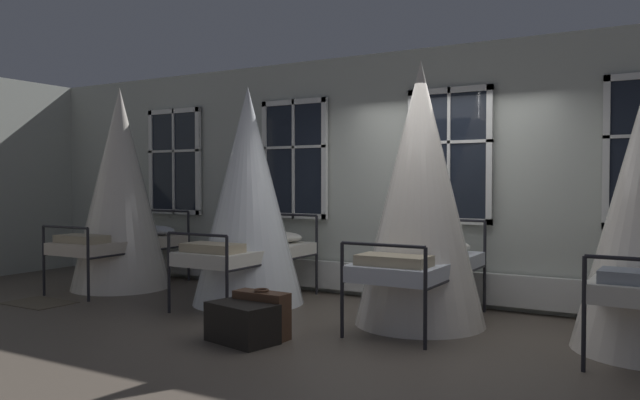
# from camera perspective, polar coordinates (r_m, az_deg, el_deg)

# --- Properties ---
(ground) EXTENTS (25.51, 25.51, 0.00)m
(ground) POSITION_cam_1_polar(r_m,az_deg,el_deg) (6.52, 7.82, -11.50)
(ground) COLOR brown
(back_wall_with_windows) EXTENTS (13.76, 0.10, 3.11)m
(back_wall_with_windows) POSITION_cam_1_polar(r_m,az_deg,el_deg) (7.69, 11.94, 2.18)
(back_wall_with_windows) COLOR #B2B7AD
(back_wall_with_windows) RESTS_ON ground
(window_bank) EXTENTS (9.78, 0.10, 2.53)m
(window_bank) POSITION_cam_1_polar(r_m,az_deg,el_deg) (7.60, 11.63, -2.43)
(window_bank) COLOR black
(window_bank) RESTS_ON ground
(cot_first) EXTENTS (1.36, 1.90, 2.79)m
(cot_first) POSITION_cam_1_polar(r_m,az_deg,el_deg) (9.14, -17.72, 0.76)
(cot_first) COLOR black
(cot_first) RESTS_ON ground
(cot_second) EXTENTS (1.36, 1.89, 2.64)m
(cot_second) POSITION_cam_1_polar(r_m,az_deg,el_deg) (7.66, -6.56, 0.13)
(cot_second) COLOR black
(cot_second) RESTS_ON ground
(cot_third) EXTENTS (1.36, 1.89, 2.74)m
(cot_third) POSITION_cam_1_polar(r_m,az_deg,el_deg) (6.57, 9.12, 0.27)
(cot_third) COLOR black
(cot_third) RESTS_ON ground
(rug_first) EXTENTS (0.80, 0.57, 0.01)m
(rug_first) POSITION_cam_1_polar(r_m,az_deg,el_deg) (8.46, -24.27, -8.54)
(rug_first) COLOR brown
(rug_first) RESTS_ON ground
(suitcase_dark) EXTENTS (0.57, 0.23, 0.47)m
(suitcase_dark) POSITION_cam_1_polar(r_m,az_deg,el_deg) (6.06, -5.35, -10.35)
(suitcase_dark) COLOR #472D1E
(suitcase_dark) RESTS_ON ground
(travel_trunk) EXTENTS (0.71, 0.53, 0.36)m
(travel_trunk) POSITION_cam_1_polar(r_m,az_deg,el_deg) (5.92, -7.10, -11.04)
(travel_trunk) COLOR black
(travel_trunk) RESTS_ON ground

